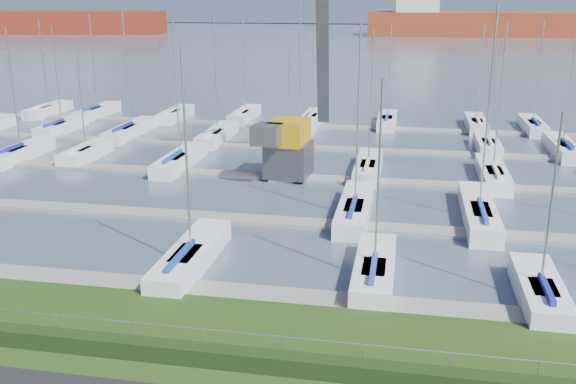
# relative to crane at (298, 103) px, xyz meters

# --- Properties ---
(water) EXTENTS (800.00, 540.00, 0.20)m
(water) POSITION_rel_crane_xyz_m (2.12, 232.70, -5.73)
(water) COLOR #465566
(hedge) EXTENTS (80.00, 0.70, 0.70)m
(hedge) POSITION_rel_crane_xyz_m (2.12, -27.70, -4.98)
(hedge) COLOR black
(hedge) RESTS_ON grass
(fence) EXTENTS (80.00, 0.04, 0.04)m
(fence) POSITION_rel_crane_xyz_m (2.12, -27.30, -4.13)
(fence) COLOR #999DA1
(fence) RESTS_ON grass
(foothill) EXTENTS (900.00, 80.00, 12.00)m
(foothill) POSITION_rel_crane_xyz_m (2.12, 302.70, 0.67)
(foothill) COLOR #464F66
(foothill) RESTS_ON water
(docks) EXTENTS (90.00, 41.60, 0.25)m
(docks) POSITION_rel_crane_xyz_m (2.12, -1.30, -5.55)
(docks) COLOR gray
(docks) RESTS_ON water
(crane) EXTENTS (5.07, 13.32, 22.35)m
(crane) POSITION_rel_crane_xyz_m (0.00, 0.00, 0.00)
(crane) COLOR #505357
(crane) RESTS_ON water
(cargo_ship_west) EXTENTS (98.07, 33.33, 21.50)m
(cargo_ship_west) POSITION_rel_crane_xyz_m (-131.39, 167.54, -1.76)
(cargo_ship_west) COLOR maroon
(cargo_ship_west) RESTS_ON water
(cargo_ship_mid) EXTENTS (107.36, 21.56, 21.50)m
(cargo_ship_mid) POSITION_rel_crane_xyz_m (42.51, 182.45, -1.85)
(cargo_ship_mid) COLOR maroon
(cargo_ship_mid) RESTS_ON water
(sailboat_fleet) EXTENTS (75.53, 49.80, 13.72)m
(sailboat_fleet) POSITION_rel_crane_xyz_m (1.67, 2.99, 0.06)
(sailboat_fleet) COLOR navy
(sailboat_fleet) RESTS_ON water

